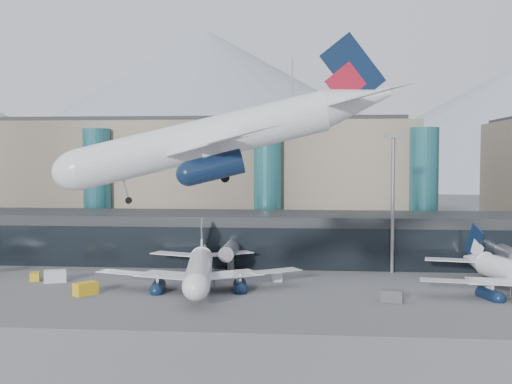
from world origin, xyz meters
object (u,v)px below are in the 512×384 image
(jet_parked_mid, at_px, (200,261))
(veh_g, at_px, (277,276))
(lightmast_mid, at_px, (393,195))
(hero_jet, at_px, (237,124))
(veh_b, at_px, (35,277))
(veh_a, at_px, (55,276))
(veh_h, at_px, (86,289))
(veh_c, at_px, (392,296))

(jet_parked_mid, relative_size, veh_g, 13.68)
(lightmast_mid, relative_size, hero_jet, 0.68)
(veh_b, xyz_separation_m, veh_g, (41.94, 3.65, 0.03))
(lightmast_mid, height_order, veh_a, lightmast_mid)
(veh_g, height_order, veh_h, veh_h)
(veh_c, distance_m, veh_h, 47.04)
(veh_a, height_order, veh_b, veh_a)
(hero_jet, xyz_separation_m, veh_c, (19.61, 29.55, -24.15))
(hero_jet, relative_size, veh_h, 10.43)
(veh_a, distance_m, veh_b, 4.12)
(hero_jet, height_order, veh_a, hero_jet)
(hero_jet, bearing_deg, veh_b, 124.91)
(veh_g, bearing_deg, veh_c, 39.59)
(jet_parked_mid, xyz_separation_m, veh_a, (-25.44, 1.41, -3.31))
(veh_b, distance_m, veh_g, 42.10)
(veh_a, bearing_deg, lightmast_mid, -9.54)
(hero_jet, bearing_deg, lightmast_mid, 57.29)
(veh_a, bearing_deg, jet_parked_mid, -26.25)
(jet_parked_mid, bearing_deg, lightmast_mid, -73.10)
(jet_parked_mid, xyz_separation_m, veh_c, (30.40, -8.58, -3.44))
(veh_c, bearing_deg, veh_b, -177.61)
(lightmast_mid, relative_size, veh_h, 7.13)
(jet_parked_mid, height_order, veh_a, jet_parked_mid)
(jet_parked_mid, distance_m, veh_h, 18.75)
(jet_parked_mid, relative_size, veh_h, 9.85)
(hero_jet, xyz_separation_m, veh_g, (1.71, 44.12, -24.30))
(veh_b, xyz_separation_m, veh_h, (12.81, -10.31, 0.27))
(veh_a, relative_size, veh_h, 1.02)
(veh_b, bearing_deg, jet_parked_mid, -113.67)
(lightmast_mid, height_order, veh_b, lightmast_mid)
(veh_h, bearing_deg, veh_c, -52.55)
(lightmast_mid, distance_m, jet_parked_mid, 38.16)
(jet_parked_mid, bearing_deg, veh_g, -72.53)
(veh_c, bearing_deg, lightmast_mid, 95.79)
(jet_parked_mid, relative_size, veh_c, 10.93)
(jet_parked_mid, distance_m, veh_g, 14.31)
(hero_jet, relative_size, veh_g, 14.49)
(lightmast_mid, height_order, jet_parked_mid, lightmast_mid)
(jet_parked_mid, bearing_deg, hero_jet, -172.33)
(veh_a, distance_m, veh_h, 12.87)
(veh_c, distance_m, veh_g, 23.09)
(veh_b, bearing_deg, veh_c, -119.47)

